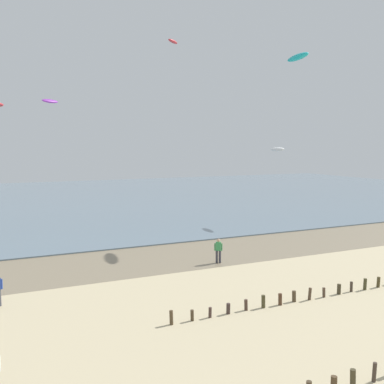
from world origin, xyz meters
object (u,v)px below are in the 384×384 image
object	(u,v)px
kite_aloft_6	(173,41)
kite_aloft_8	(277,149)
kite_aloft_1	(298,57)
person_nearest_camera	(218,250)
kite_aloft_7	(50,101)

from	to	relation	value
kite_aloft_6	kite_aloft_8	world-z (taller)	kite_aloft_6
kite_aloft_1	kite_aloft_6	xyz separation A→B (m)	(-4.41, 17.82, 4.40)
kite_aloft_8	kite_aloft_6	bearing A→B (deg)	33.34
person_nearest_camera	kite_aloft_1	distance (m)	20.03
kite_aloft_1	kite_aloft_8	world-z (taller)	kite_aloft_1
person_nearest_camera	kite_aloft_8	distance (m)	19.06
kite_aloft_1	kite_aloft_7	size ratio (longest dim) A/B	1.76
person_nearest_camera	kite_aloft_7	xyz separation A→B (m)	(-7.81, 20.52, 11.60)
kite_aloft_6	kite_aloft_7	size ratio (longest dim) A/B	1.17
kite_aloft_6	kite_aloft_7	xyz separation A→B (m)	(-14.93, -3.67, -7.88)
kite_aloft_1	kite_aloft_7	distance (m)	24.22
person_nearest_camera	kite_aloft_8	xyz separation A→B (m)	(13.40, 11.71, 6.82)
person_nearest_camera	kite_aloft_8	bearing A→B (deg)	41.14
person_nearest_camera	kite_aloft_6	world-z (taller)	kite_aloft_6
kite_aloft_7	kite_aloft_8	xyz separation A→B (m)	(21.21, -8.82, -4.78)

